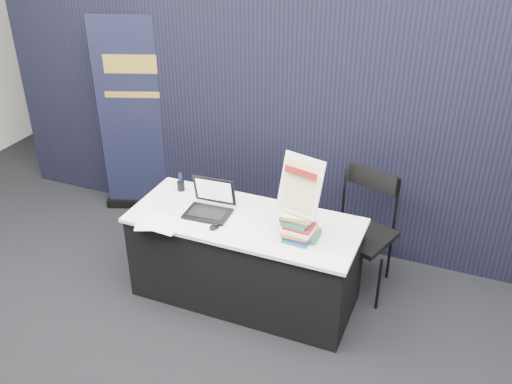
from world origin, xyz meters
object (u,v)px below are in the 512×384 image
object	(u,v)px
display_table	(245,258)
info_sign	(300,187)
book_stack_tall	(297,227)
pullup_banner	(140,129)
laptop	(210,205)
book_stack_short	(303,231)
stacking_chair	(363,228)

from	to	relation	value
display_table	info_sign	distance (m)	0.93
book_stack_tall	pullup_banner	xyz separation A→B (m)	(-2.00, 1.07, 0.02)
laptop	display_table	bearing A→B (deg)	-1.96
laptop	info_sign	distance (m)	0.85
laptop	info_sign	xyz separation A→B (m)	(0.76, -0.08, 0.37)
book_stack_tall	book_stack_short	distance (m)	0.10
display_table	book_stack_short	world-z (taller)	book_stack_short
laptop	book_stack_short	size ratio (longest dim) A/B	1.62
display_table	pullup_banner	distance (m)	1.87
book_stack_tall	laptop	bearing A→B (deg)	171.51
book_stack_tall	book_stack_short	bearing A→B (deg)	71.24
book_stack_short	pullup_banner	distance (m)	2.25
book_stack_short	info_sign	distance (m)	0.39
book_stack_short	stacking_chair	size ratio (longest dim) A/B	0.22
display_table	pullup_banner	bearing A→B (deg)	148.22
info_sign	book_stack_tall	bearing A→B (deg)	-75.60
info_sign	pullup_banner	size ratio (longest dim) A/B	0.22
book_stack_tall	pullup_banner	bearing A→B (deg)	151.85
book_stack_tall	info_sign	bearing A→B (deg)	90.00
info_sign	laptop	bearing A→B (deg)	-171.81
display_table	laptop	distance (m)	0.52
info_sign	stacking_chair	size ratio (longest dim) A/B	0.43
laptop	book_stack_tall	xyz separation A→B (m)	(0.76, -0.11, 0.05)
book_stack_short	stacking_chair	bearing A→B (deg)	59.19
display_table	pullup_banner	world-z (taller)	pullup_banner
book_stack_short	pullup_banner	size ratio (longest dim) A/B	0.11
book_stack_short	stacking_chair	distance (m)	0.69
book_stack_short	pullup_banner	bearing A→B (deg)	153.77
laptop	info_sign	bearing A→B (deg)	-9.74
laptop	book_stack_short	world-z (taller)	laptop
pullup_banner	book_stack_short	bearing A→B (deg)	-46.82
laptop	stacking_chair	bearing A→B (deg)	21.44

